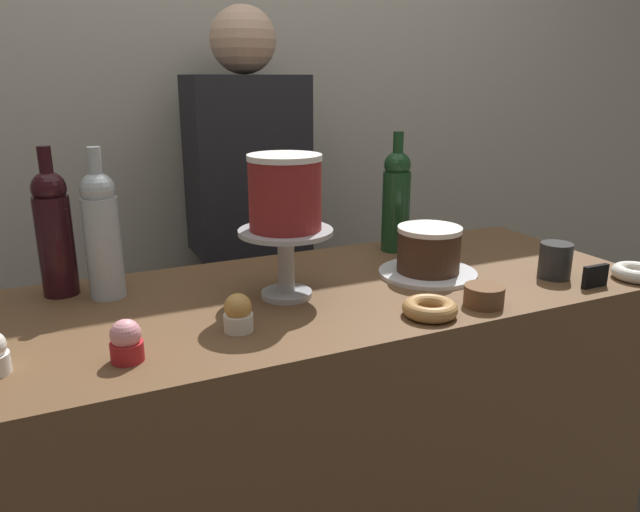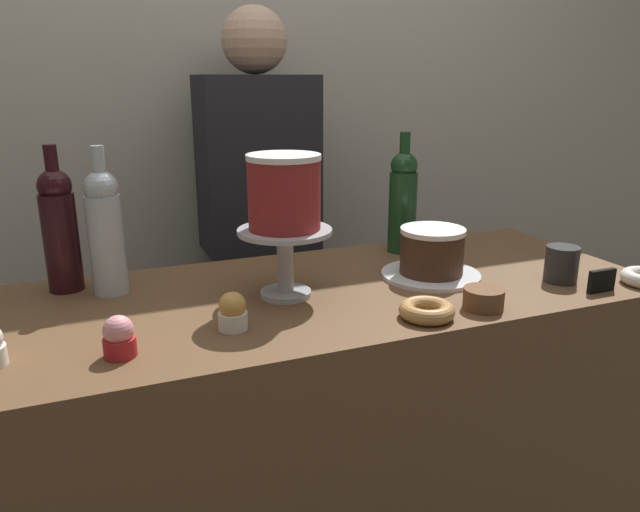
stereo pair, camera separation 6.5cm
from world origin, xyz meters
name	(u,v)px [view 2 (the right image)]	position (x,y,z in m)	size (l,w,h in m)	color
back_wall	(223,106)	(0.00, 0.88, 1.30)	(6.00, 0.05, 2.60)	#BCB7A8
display_counter	(320,466)	(0.00, 0.00, 0.47)	(1.56, 0.61, 0.93)	brown
cake_stand_pedestal	(285,251)	(-0.08, -0.01, 1.03)	(0.20, 0.20, 0.15)	#B2B2B7
white_layer_cake	(284,192)	(-0.08, -0.01, 1.16)	(0.16, 0.16, 0.16)	maroon
silver_serving_platter	(431,275)	(0.28, -0.01, 0.94)	(0.24, 0.24, 0.01)	white
chocolate_round_cake	(432,251)	(0.28, -0.01, 1.00)	(0.15, 0.15, 0.11)	#3D2619
wine_bottle_green	(403,200)	(0.33, 0.21, 1.07)	(0.08, 0.08, 0.33)	#193D1E
wine_bottle_dark_red	(60,228)	(-0.53, 0.22, 1.07)	(0.08, 0.08, 0.33)	black
wine_bottle_clear	(105,230)	(-0.44, 0.16, 1.07)	(0.08, 0.08, 0.33)	#B2BCC1
cupcake_caramel	(233,312)	(-0.24, -0.14, 0.96)	(0.06, 0.06, 0.07)	white
cupcake_strawberry	(119,337)	(-0.44, -0.18, 0.96)	(0.06, 0.06, 0.07)	red
donut_maple	(427,310)	(0.14, -0.23, 0.95)	(0.11, 0.11, 0.03)	#B27F47
cookie_stack	(484,299)	(0.27, -0.23, 0.95)	(0.08, 0.08, 0.04)	brown
price_sign_chalkboard	(602,281)	(0.58, -0.25, 0.96)	(0.07, 0.01, 0.05)	black
coffee_cup_ceramic	(562,264)	(0.55, -0.16, 0.97)	(0.08, 0.08, 0.08)	#282828
barista_figure	(260,251)	(0.05, 0.66, 0.84)	(0.36, 0.22, 1.60)	black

